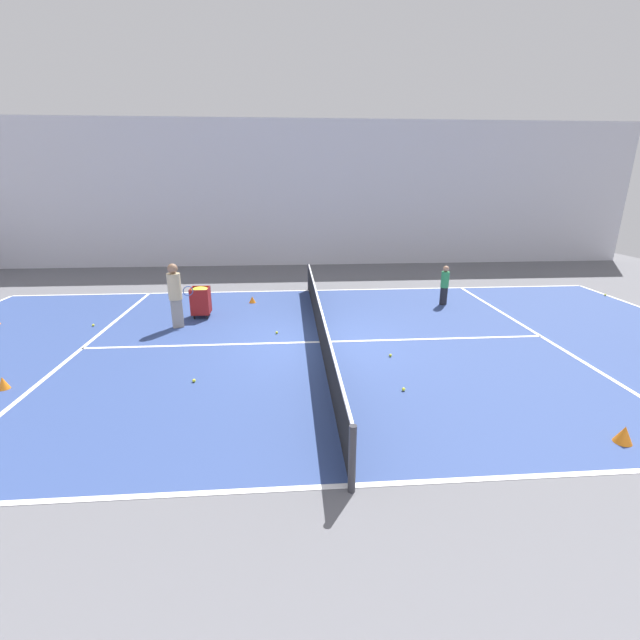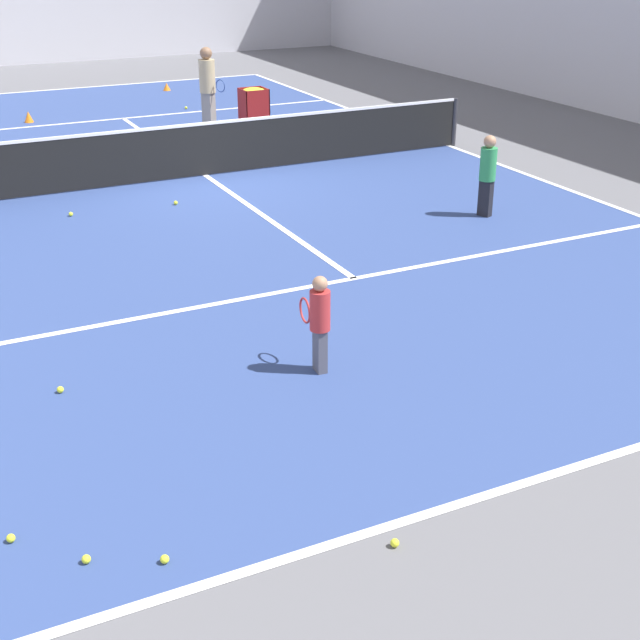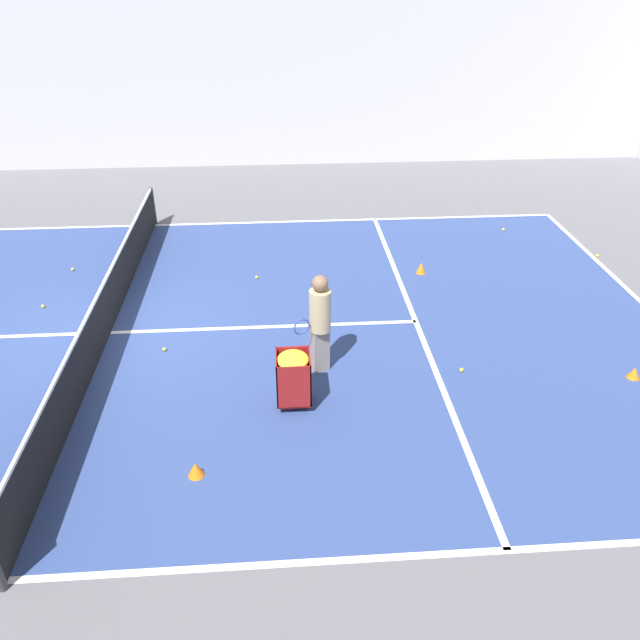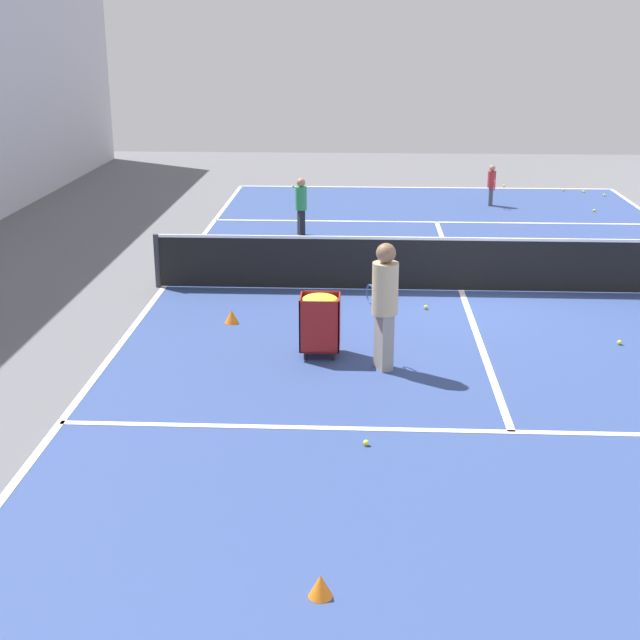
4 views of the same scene
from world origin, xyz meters
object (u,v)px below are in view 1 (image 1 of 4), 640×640
(coach_at_net, at_px, (175,291))
(child_midcourt, at_px, (445,283))
(training_cone_1, at_px, (624,434))
(ball_cart, at_px, (200,296))
(tennis_net, at_px, (320,323))

(coach_at_net, xyz_separation_m, child_midcourt, (1.70, -8.14, -0.28))
(coach_at_net, bearing_deg, training_cone_1, -60.93)
(coach_at_net, relative_size, child_midcourt, 1.38)
(ball_cart, height_order, training_cone_1, ball_cart)
(tennis_net, relative_size, coach_at_net, 6.19)
(child_midcourt, distance_m, ball_cart, 7.71)
(coach_at_net, distance_m, ball_cart, 1.09)
(child_midcourt, distance_m, training_cone_1, 7.89)
(training_cone_1, bearing_deg, coach_at_net, 53.01)
(tennis_net, xyz_separation_m, ball_cart, (2.37, 3.36, 0.13))
(tennis_net, bearing_deg, child_midcourt, -53.65)
(coach_at_net, relative_size, training_cone_1, 6.40)
(child_midcourt, xyz_separation_m, ball_cart, (-0.80, 7.66, -0.10))
(tennis_net, bearing_deg, training_cone_1, -137.18)
(tennis_net, height_order, child_midcourt, child_midcourt)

